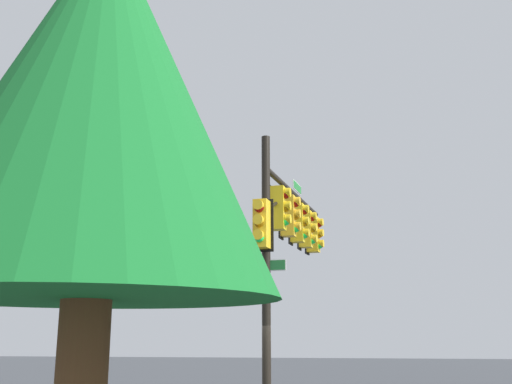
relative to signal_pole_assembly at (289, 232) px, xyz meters
The scene contains 2 objects.
signal_pole_assembly is the anchor object (origin of this frame).
tree_far 10.79m from the signal_pole_assembly, behind, with size 3.40×3.40×6.32m.
Camera 1 is at (-13.66, -2.23, 2.22)m, focal length 42.57 mm.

